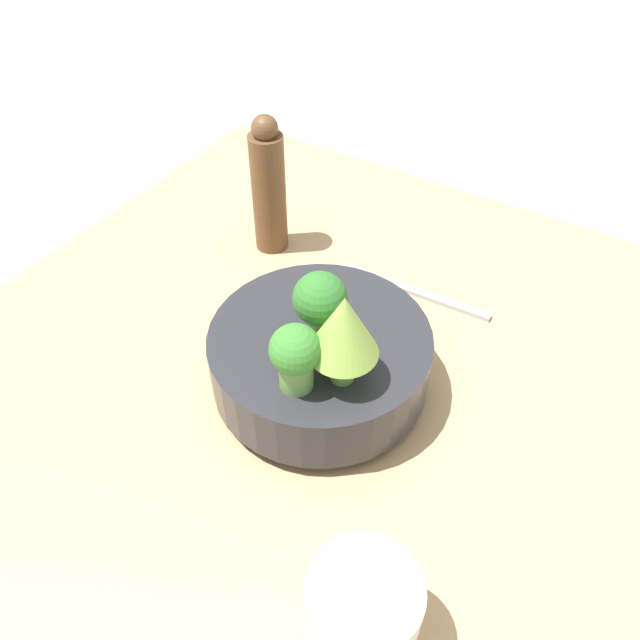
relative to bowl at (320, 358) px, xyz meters
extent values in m
plane|color=beige|center=(-0.04, 0.02, -0.08)|extent=(6.00, 6.00, 0.00)
cube|color=tan|center=(-0.04, 0.02, -0.06)|extent=(0.88, 0.87, 0.04)
cylinder|color=#28282D|center=(0.00, 0.00, -0.04)|extent=(0.10, 0.10, 0.01)
cylinder|color=#28282D|center=(0.00, 0.00, 0.00)|extent=(0.21, 0.21, 0.06)
cylinder|color=#609347|center=(-0.01, 0.06, 0.05)|extent=(0.03, 0.03, 0.03)
sphere|color=#387A2D|center=(-0.01, 0.06, 0.08)|extent=(0.04, 0.04, 0.04)
cylinder|color=#609347|center=(-0.04, 0.03, 0.05)|extent=(0.02, 0.02, 0.03)
cone|color=#84AD47|center=(-0.04, 0.03, 0.09)|extent=(0.06, 0.06, 0.06)
cylinder|color=#6BA34C|center=(0.00, 0.00, 0.05)|extent=(0.02, 0.02, 0.03)
sphere|color=#2D6B28|center=(0.00, 0.00, 0.08)|extent=(0.05, 0.05, 0.05)
cylinder|color=silver|center=(-0.15, 0.19, 0.00)|extent=(0.08, 0.08, 0.09)
cylinder|color=brown|center=(0.18, -0.17, 0.03)|extent=(0.04, 0.04, 0.15)
sphere|color=brown|center=(0.18, -0.17, 0.12)|extent=(0.03, 0.03, 0.03)
cube|color=#B2B2B7|center=(-0.02, -0.18, -0.04)|extent=(0.19, 0.02, 0.01)
camera|label=1|loc=(-0.21, 0.35, 0.45)|focal=35.00mm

